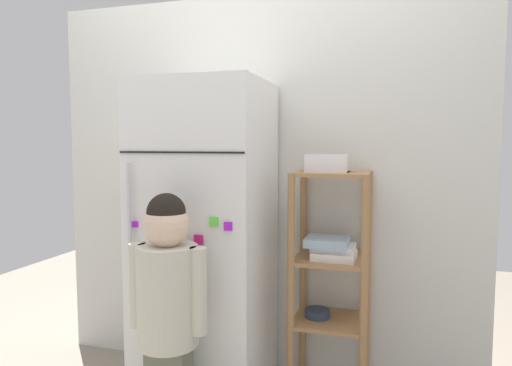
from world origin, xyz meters
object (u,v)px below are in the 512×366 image
refrigerator (206,242)px  pantry_shelf_unit (331,266)px  child_standing (168,295)px  fruit_bin (329,165)px

refrigerator → pantry_shelf_unit: refrigerator is taller
child_standing → fruit_bin: fruit_bin is taller
child_standing → pantry_shelf_unit: 0.81m
refrigerator → child_standing: (0.01, -0.43, -0.14)m
refrigerator → child_standing: 0.45m
fruit_bin → pantry_shelf_unit: bearing=53.9°
child_standing → fruit_bin: 0.96m
refrigerator → child_standing: size_ratio=1.47×
child_standing → pantry_shelf_unit: pantry_shelf_unit is taller
refrigerator → fruit_bin: bearing=8.6°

